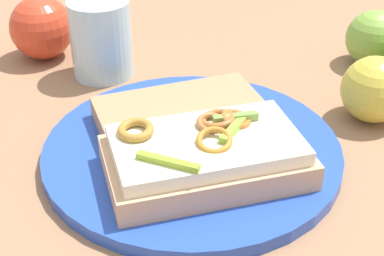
{
  "coord_description": "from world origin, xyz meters",
  "views": [
    {
      "loc": [
        -0.43,
        -0.18,
        0.33
      ],
      "look_at": [
        0.0,
        0.0,
        0.03
      ],
      "focal_mm": 54.33,
      "sensor_mm": 36.0,
      "label": 1
    }
  ],
  "objects_px": {
    "apple_0": "(374,38)",
    "apple_1": "(375,89)",
    "apple_4": "(41,28)",
    "sandwich": "(206,155)",
    "drinking_glass": "(101,38)",
    "plate": "(192,151)",
    "bread_slice_side": "(180,112)"
  },
  "relations": [
    {
      "from": "apple_0",
      "to": "apple_1",
      "type": "relative_size",
      "value": 0.98
    },
    {
      "from": "apple_1",
      "to": "apple_4",
      "type": "relative_size",
      "value": 0.89
    },
    {
      "from": "sandwich",
      "to": "drinking_glass",
      "type": "height_order",
      "value": "drinking_glass"
    },
    {
      "from": "apple_0",
      "to": "apple_1",
      "type": "height_order",
      "value": "apple_1"
    },
    {
      "from": "drinking_glass",
      "to": "plate",
      "type": "bearing_deg",
      "value": -125.44
    },
    {
      "from": "bread_slice_side",
      "to": "drinking_glass",
      "type": "xyz_separation_m",
      "value": [
        0.08,
        0.14,
        0.02
      ]
    },
    {
      "from": "plate",
      "to": "sandwich",
      "type": "xyz_separation_m",
      "value": [
        -0.04,
        -0.03,
        0.03
      ]
    },
    {
      "from": "apple_1",
      "to": "apple_4",
      "type": "bearing_deg",
      "value": 91.2
    },
    {
      "from": "bread_slice_side",
      "to": "apple_0",
      "type": "relative_size",
      "value": 2.4
    },
    {
      "from": "apple_4",
      "to": "plate",
      "type": "bearing_deg",
      "value": -116.62
    },
    {
      "from": "plate",
      "to": "bread_slice_side",
      "type": "relative_size",
      "value": 1.73
    },
    {
      "from": "plate",
      "to": "apple_4",
      "type": "distance_m",
      "value": 0.3
    },
    {
      "from": "bread_slice_side",
      "to": "apple_4",
      "type": "distance_m",
      "value": 0.25
    },
    {
      "from": "apple_0",
      "to": "apple_4",
      "type": "xyz_separation_m",
      "value": [
        -0.14,
        0.39,
        0.01
      ]
    },
    {
      "from": "bread_slice_side",
      "to": "apple_1",
      "type": "xyz_separation_m",
      "value": [
        0.11,
        -0.18,
        0.01
      ]
    },
    {
      "from": "apple_4",
      "to": "drinking_glass",
      "type": "distance_m",
      "value": 0.1
    },
    {
      "from": "sandwich",
      "to": "apple_4",
      "type": "bearing_deg",
      "value": -68.79
    },
    {
      "from": "plate",
      "to": "apple_1",
      "type": "xyz_separation_m",
      "value": [
        0.14,
        -0.15,
        0.03
      ]
    },
    {
      "from": "bread_slice_side",
      "to": "apple_1",
      "type": "bearing_deg",
      "value": 167.84
    },
    {
      "from": "plate",
      "to": "sandwich",
      "type": "distance_m",
      "value": 0.05
    },
    {
      "from": "sandwich",
      "to": "apple_1",
      "type": "xyz_separation_m",
      "value": [
        0.18,
        -0.12,
        0.0
      ]
    },
    {
      "from": "bread_slice_side",
      "to": "apple_4",
      "type": "relative_size",
      "value": 2.08
    },
    {
      "from": "sandwich",
      "to": "apple_4",
      "type": "relative_size",
      "value": 2.54
    },
    {
      "from": "apple_1",
      "to": "apple_4",
      "type": "height_order",
      "value": "apple_4"
    },
    {
      "from": "plate",
      "to": "apple_4",
      "type": "bearing_deg",
      "value": 63.38
    },
    {
      "from": "plate",
      "to": "drinking_glass",
      "type": "distance_m",
      "value": 0.21
    },
    {
      "from": "plate",
      "to": "sandwich",
      "type": "relative_size",
      "value": 1.42
    },
    {
      "from": "drinking_glass",
      "to": "bread_slice_side",
      "type": "bearing_deg",
      "value": -121.07
    },
    {
      "from": "apple_1",
      "to": "apple_4",
      "type": "distance_m",
      "value": 0.41
    },
    {
      "from": "apple_0",
      "to": "apple_4",
      "type": "distance_m",
      "value": 0.42
    },
    {
      "from": "apple_4",
      "to": "drinking_glass",
      "type": "relative_size",
      "value": 0.86
    },
    {
      "from": "plate",
      "to": "bread_slice_side",
      "type": "height_order",
      "value": "bread_slice_side"
    }
  ]
}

